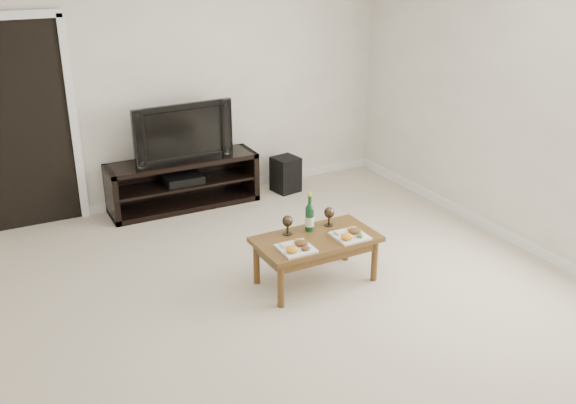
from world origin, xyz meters
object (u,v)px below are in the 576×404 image
(media_console, at_px, (184,183))
(television, at_px, (180,131))
(subwoofer, at_px, (286,174))
(coffee_table, at_px, (316,260))

(media_console, height_order, television, television)
(subwoofer, bearing_deg, media_console, 165.72)
(media_console, xyz_separation_m, subwoofer, (1.20, -0.09, -0.07))
(media_console, bearing_deg, subwoofer, -4.32)
(television, distance_m, coffee_table, 2.27)
(television, xyz_separation_m, coffee_table, (0.45, -2.13, -0.65))
(subwoofer, bearing_deg, television, 165.72)
(television, distance_m, subwoofer, 1.37)
(subwoofer, relative_size, coffee_table, 0.40)
(subwoofer, height_order, coffee_table, coffee_table)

